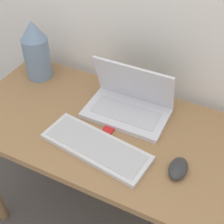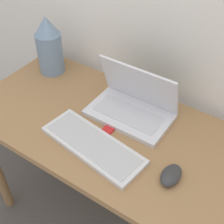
# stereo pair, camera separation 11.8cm
# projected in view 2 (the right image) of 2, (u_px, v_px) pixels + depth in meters

# --- Properties ---
(desk) EXTENTS (1.42, 0.59, 0.74)m
(desk) POSITION_uv_depth(u_px,v_px,m) (130.00, 153.00, 1.28)
(desk) COLOR olive
(desk) RESTS_ON ground_plane
(laptop) EXTENTS (0.34, 0.21, 0.22)m
(laptop) POSITION_uv_depth(u_px,v_px,m) (133.00, 104.00, 1.29)
(laptop) COLOR silver
(laptop) RESTS_ON desk
(keyboard) EXTENTS (0.44, 0.21, 0.02)m
(keyboard) POSITION_uv_depth(u_px,v_px,m) (93.00, 145.00, 1.17)
(keyboard) COLOR silver
(keyboard) RESTS_ON desk
(mouse) EXTENTS (0.06, 0.10, 0.03)m
(mouse) POSITION_uv_depth(u_px,v_px,m) (171.00, 175.00, 1.06)
(mouse) COLOR #2D2D2D
(mouse) RESTS_ON desk
(vase) EXTENTS (0.12, 0.12, 0.28)m
(vase) POSITION_uv_depth(u_px,v_px,m) (49.00, 46.00, 1.46)
(vase) COLOR slate
(vase) RESTS_ON desk
(mp3_player) EXTENTS (0.04, 0.05, 0.01)m
(mp3_player) POSITION_uv_depth(u_px,v_px,m) (108.00, 130.00, 1.24)
(mp3_player) COLOR red
(mp3_player) RESTS_ON desk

